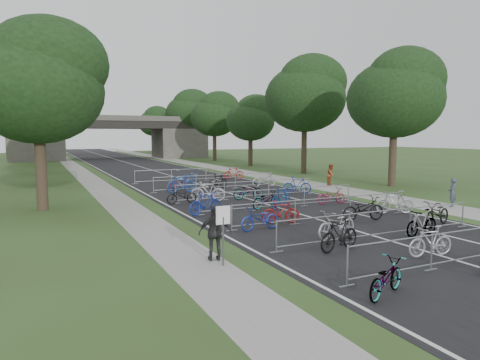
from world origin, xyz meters
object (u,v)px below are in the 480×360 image
object	(u,v)px
bike_1	(431,242)
pedestrian_b	(331,175)
overpass_bridge	(112,137)
pedestrian_a	(452,193)
pedestrian_c	(215,233)
park_sign	(223,225)
bike_0	(386,278)

from	to	relation	value
bike_1	pedestrian_b	size ratio (longest dim) A/B	1.02
pedestrian_b	bike_1	bearing A→B (deg)	-149.91
overpass_bridge	pedestrian_b	size ratio (longest dim) A/B	18.86
pedestrian_a	pedestrian_c	distance (m)	15.94
overpass_bridge	pedestrian_b	bearing A→B (deg)	-78.97
park_sign	pedestrian_b	world-z (taller)	park_sign
pedestrian_a	pedestrian_b	distance (m)	11.10
bike_1	pedestrian_a	size ratio (longest dim) A/B	1.07
pedestrian_a	bike_0	bearing A→B (deg)	-1.76
bike_1	pedestrian_c	xyz separation A→B (m)	(-6.39, 2.64, 0.38)
bike_0	pedestrian_c	bearing A→B (deg)	7.63
overpass_bridge	bike_1	bearing A→B (deg)	-90.37
park_sign	bike_1	bearing A→B (deg)	-17.50
bike_0	bike_1	xyz separation A→B (m)	(3.79, 1.92, 0.05)
pedestrian_b	pedestrian_c	bearing A→B (deg)	-168.39
bike_0	pedestrian_b	distance (m)	23.48
pedestrian_a	park_sign	bearing A→B (deg)	-18.79
park_sign	pedestrian_c	world-z (taller)	park_sign
bike_1	park_sign	bearing A→B (deg)	-99.33
park_sign	bike_1	world-z (taller)	park_sign
park_sign	bike_0	size ratio (longest dim) A/B	1.06
bike_1	pedestrian_c	distance (m)	6.93
bike_0	pedestrian_c	size ratio (longest dim) A/B	0.98
park_sign	pedestrian_b	distance (m)	22.15
park_sign	pedestrian_b	bearing A→B (deg)	44.17
pedestrian_b	pedestrian_c	world-z (taller)	pedestrian_c
bike_0	bike_1	size ratio (longest dim) A/B	1.03
bike_0	pedestrian_c	world-z (taller)	pedestrian_c
overpass_bridge	pedestrian_c	world-z (taller)	overpass_bridge
park_sign	pedestrian_c	bearing A→B (deg)	90.00
pedestrian_a	pedestrian_c	world-z (taller)	pedestrian_c
park_sign	pedestrian_b	size ratio (longest dim) A/B	1.11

